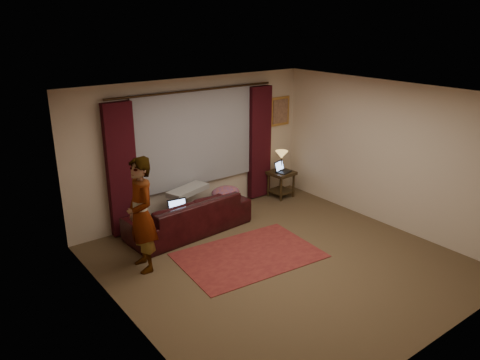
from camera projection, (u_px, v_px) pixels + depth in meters
name	position (u px, v px, depth m)	size (l,w,h in m)	color
floor	(281.00, 262.00, 7.30)	(5.00, 5.00, 0.01)	brown
ceiling	(287.00, 95.00, 6.44)	(5.00, 5.00, 0.02)	silver
wall_back	(194.00, 148.00, 8.75)	(5.00, 0.02, 2.60)	beige
wall_front	(441.00, 247.00, 4.99)	(5.00, 0.02, 2.60)	beige
wall_left	(124.00, 227.00, 5.45)	(0.02, 5.00, 2.60)	beige
wall_right	(388.00, 155.00, 8.29)	(0.02, 5.00, 2.60)	beige
sheer_curtain	(195.00, 138.00, 8.64)	(2.50, 0.05, 1.80)	#929298
drape_left	(122.00, 170.00, 7.86)	(0.50, 0.14, 2.30)	#340A10
drape_right	(260.00, 143.00, 9.56)	(0.50, 0.14, 2.30)	#340A10
curtain_rod	(195.00, 90.00, 8.31)	(0.04, 0.04, 3.40)	#301F10
picture_frame	(280.00, 111.00, 9.78)	(0.50, 0.04, 0.60)	#C69143
sofa	(188.00, 208.00, 8.20)	(2.22, 0.96, 0.90)	black
throw_blanket	(187.00, 178.00, 8.35)	(0.82, 0.33, 0.10)	gray
clothing_pile	(226.00, 193.00, 8.55)	(0.56, 0.43, 0.24)	brown
laptop_sofa	(180.00, 208.00, 7.87)	(0.33, 0.36, 0.24)	black
area_rug	(249.00, 255.00, 7.49)	(2.20, 1.46, 0.01)	maroon
end_table	(281.00, 184.00, 9.86)	(0.49, 0.49, 0.56)	black
tiffany_lamp	(281.00, 161.00, 9.77)	(0.26, 0.26, 0.42)	olive
laptop_table	(284.00, 167.00, 9.69)	(0.31, 0.34, 0.23)	black
person	(141.00, 215.00, 6.84)	(0.51, 0.51, 1.75)	gray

